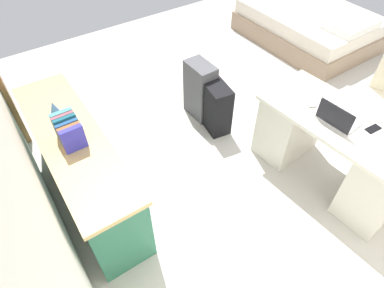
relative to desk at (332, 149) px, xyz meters
name	(u,v)px	position (x,y,z in m)	size (l,w,h in m)	color
ground_plane	(269,114)	(0.99, -0.22, -0.38)	(6.18, 6.18, 0.00)	beige
desk	(332,149)	(0.00, 0.00, 0.00)	(1.49, 0.77, 0.74)	silver
office_chair	(384,106)	(0.09, -0.91, 0.04)	(0.59, 0.59, 0.94)	black
credenza	(82,167)	(1.09, 1.99, 0.00)	(1.80, 0.48, 0.77)	#28664C
bed	(308,25)	(1.98, -1.91, -0.14)	(1.91, 1.42, 0.58)	gray
suitcase_black	(216,108)	(1.17, 0.45, -0.10)	(0.36, 0.22, 0.57)	black
suitcase_spare_grey	(200,90)	(1.46, 0.46, -0.05)	(0.36, 0.22, 0.67)	#4C4C51
laptop	(337,119)	(0.03, 0.09, 0.40)	(0.33, 0.24, 0.21)	#B7B7BC
computer_mouse	(313,104)	(0.29, 0.07, 0.37)	(0.06, 0.10, 0.03)	white
cell_phone_near_laptop	(373,129)	(-0.19, -0.11, 0.36)	(0.07, 0.14, 0.01)	black
book_row	(69,131)	(1.03, 1.99, 0.49)	(0.24, 0.17, 0.23)	#3534B2
figurine_small	(54,107)	(1.44, 1.99, 0.44)	(0.08, 0.08, 0.11)	#4C7FBF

